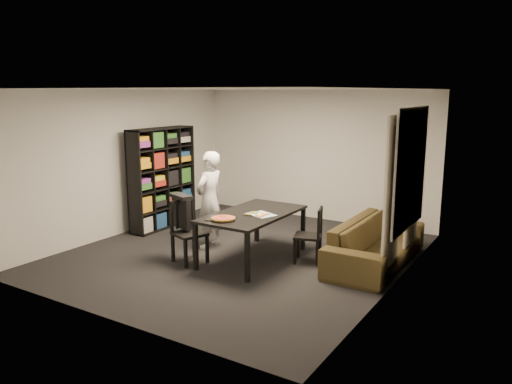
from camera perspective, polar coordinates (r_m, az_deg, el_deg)
The scene contains 16 objects.
room at distance 7.78m, azimuth -1.94°, elevation 2.07°, with size 5.01×5.51×2.61m.
window_pane at distance 7.29m, azimuth 17.31°, elevation 2.51°, with size 0.02×1.40×1.60m, color black.
window_frame at distance 7.29m, azimuth 17.27°, elevation 2.51°, with size 0.03×1.52×1.72m, color white.
curtain_left at distance 6.87m, azimuth 15.34°, elevation -0.86°, with size 0.03×0.70×2.25m, color beige.
curtain_right at distance 7.86m, azimuth 17.53°, elevation 0.53°, with size 0.03×0.70×2.25m, color beige.
bookshelf at distance 9.62m, azimuth -10.65°, elevation 1.58°, with size 0.35×1.50×1.90m, color black.
dining_table at distance 7.64m, azimuth -0.40°, elevation -2.86°, with size 0.99×1.78×0.74m.
chair_left at distance 7.68m, azimuth -7.97°, elevation -3.96°, with size 0.56×0.56×0.95m.
chair_right at distance 7.61m, azimuth 6.56°, elevation -4.50°, with size 0.50×0.50×0.85m.
draped_jacket at distance 7.73m, azimuth -8.50°, elevation -2.03°, with size 0.46×0.31×0.52m.
person at distance 8.26m, azimuth -5.33°, elevation -0.91°, with size 0.59×0.39×1.61m, color silver.
baking_tray at distance 7.27m, azimuth -4.02°, elevation -3.05°, with size 0.40×0.32×0.01m, color black.
pepperoni_pizza at distance 7.20m, azimuth -3.76°, elevation -3.02°, with size 0.35×0.35×0.03m.
kitchen_towel at distance 7.50m, azimuth 0.65°, elevation -2.59°, with size 0.40×0.30×0.01m, color silver.
pizza_slices at distance 7.48m, azimuth 0.12°, elevation -2.54°, with size 0.37×0.31×0.01m, color #CB793F, non-canonical shape.
sofa at distance 7.75m, azimuth 13.56°, elevation -5.66°, with size 2.26×0.88×0.66m, color #3B3717.
Camera 1 is at (4.27, -6.38, 2.57)m, focal length 35.00 mm.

